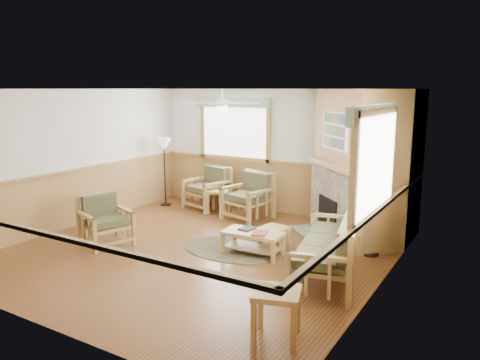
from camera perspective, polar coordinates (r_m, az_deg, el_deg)
The scene contains 24 objects.
floor at distance 8.05m, azimuth -5.07°, elevation -8.64°, with size 6.00×6.00×0.01m, color brown.
ceiling at distance 7.58m, azimuth -5.43°, elevation 11.00°, with size 6.00×6.00×0.01m, color white.
wall_back at distance 10.24m, azimuth 4.72°, elevation 3.44°, with size 6.00×0.02×2.70m, color white.
wall_front at distance 5.62m, azimuth -23.63°, elevation -3.82°, with size 6.00×0.02×2.70m, color white.
wall_left at distance 9.76m, azimuth -19.63°, elevation 2.45°, with size 0.02×6.00×2.70m, color white.
wall_right at distance 6.43m, azimuth 16.90°, elevation -1.58°, with size 0.02×6.00×2.70m, color white.
wainscot at distance 7.88m, azimuth -5.14°, elevation -4.84°, with size 6.00×6.00×1.10m, color #A47B43, non-canonical shape.
fireplace at distance 8.62m, azimuth 14.18°, elevation 1.70°, with size 2.20×2.20×2.70m, color #A47B43, non-canonical shape.
window_back at distance 10.65m, azimuth -0.66°, elevation 10.14°, with size 1.90×0.16×1.50m, color white, non-canonical shape.
window_right at distance 6.10m, azimuth 16.69°, elevation 8.98°, with size 0.16×1.90×1.50m, color white, non-canonical shape.
ceiling_fan at distance 7.65m, azimuth -2.22°, elevation 10.74°, with size 1.24×1.24×0.36m, color white, non-canonical shape.
sofa at distance 6.98m, azimuth 10.76°, elevation -7.73°, with size 0.85×2.07×0.95m, color #A9894F, non-canonical shape.
armchair_back_left at distance 10.72m, azimuth -4.05°, elevation -0.96°, with size 0.85×0.85×0.95m, color #A9894F, non-canonical shape.
armchair_back_right at distance 9.83m, azimuth 0.96°, elevation -1.99°, with size 0.86×0.86×0.96m, color #A9894F, non-canonical shape.
armchair_left at distance 8.56m, azimuth -16.03°, elevation -4.75°, with size 0.77×0.77×0.86m, color #A9894F, non-canonical shape.
coffee_table at distance 7.79m, azimuth 1.57°, elevation -7.70°, with size 0.98×0.49×0.39m, color #A9894F, non-canonical shape.
end_table_chairs at distance 10.35m, azimuth -2.59°, elevation -2.63°, with size 0.45×0.44×0.51m, color #A9894F, non-canonical shape.
end_table_sofa at distance 5.32m, azimuth 4.45°, elevation -16.07°, with size 0.50×0.48×0.56m, color #A9894F, non-canonical shape.
footstool at distance 8.14m, azimuth 4.19°, elevation -6.98°, with size 0.42×0.42×0.37m, color #A9894F, non-canonical shape.
braided_rug at distance 8.08m, azimuth -1.04°, elevation -8.42°, with size 1.81×1.81×0.01m, color #4C462E.
floor_lamp_left at distance 11.05m, azimuth -9.16°, elevation 1.01°, with size 0.37×0.37×1.60m, color black, non-canonical shape.
floor_lamp_right at distance 7.88m, azimuth 15.92°, elevation -2.76°, with size 0.40×0.40×1.75m, color black, non-canonical shape.
book_red at distance 7.61m, azimuth 2.38°, elevation -6.37°, with size 0.22×0.30×0.03m, color maroon.
book_dark at distance 7.85m, azimuth 0.88°, elevation -5.85°, with size 0.20×0.27×0.03m, color black.
Camera 1 is at (4.49, -6.10, 2.71)m, focal length 35.00 mm.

